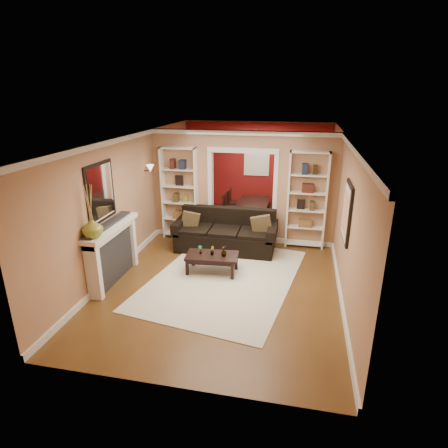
% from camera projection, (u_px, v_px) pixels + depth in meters
% --- Properties ---
extents(floor, '(8.00, 8.00, 0.00)m').
position_uv_depth(floor, '(233.00, 258.00, 8.46)').
color(floor, brown).
rests_on(floor, ground).
extents(ceiling, '(8.00, 8.00, 0.00)m').
position_uv_depth(ceiling, '(234.00, 136.00, 7.55)').
color(ceiling, white).
rests_on(ceiling, ground).
extents(wall_back, '(8.00, 0.00, 8.00)m').
position_uv_depth(wall_back, '(257.00, 166.00, 11.69)').
color(wall_back, tan).
rests_on(wall_back, ground).
extents(wall_front, '(8.00, 0.00, 8.00)m').
position_uv_depth(wall_front, '(171.00, 295.00, 4.32)').
color(wall_front, tan).
rests_on(wall_front, ground).
extents(wall_left, '(0.00, 8.00, 8.00)m').
position_uv_depth(wall_left, '(136.00, 195.00, 8.44)').
color(wall_left, tan).
rests_on(wall_left, ground).
extents(wall_right, '(0.00, 8.00, 8.00)m').
position_uv_depth(wall_right, '(343.00, 207.00, 7.57)').
color(wall_right, tan).
rests_on(wall_right, ground).
extents(partition_wall, '(4.50, 0.15, 2.70)m').
position_uv_depth(partition_wall, '(242.00, 187.00, 9.11)').
color(partition_wall, tan).
rests_on(partition_wall, floor).
extents(red_back_panel, '(4.44, 0.04, 2.64)m').
position_uv_depth(red_back_panel, '(257.00, 167.00, 11.67)').
color(red_back_panel, maroon).
rests_on(red_back_panel, floor).
extents(dining_window, '(0.78, 0.03, 0.98)m').
position_uv_depth(dining_window, '(257.00, 160.00, 11.56)').
color(dining_window, '#8CA5CC').
rests_on(dining_window, wall_back).
extents(area_rug, '(3.23, 4.10, 0.01)m').
position_uv_depth(area_rug, '(224.00, 278.00, 7.55)').
color(area_rug, beige).
rests_on(area_rug, floor).
extents(sofa, '(2.39, 1.03, 0.93)m').
position_uv_depth(sofa, '(225.00, 231.00, 8.77)').
color(sofa, black).
rests_on(sofa, floor).
extents(pillow_left, '(0.42, 0.20, 0.41)m').
position_uv_depth(pillow_left, '(190.00, 221.00, 8.85)').
color(pillow_left, brown).
rests_on(pillow_left, sofa).
extents(pillow_right, '(0.45, 0.16, 0.45)m').
position_uv_depth(pillow_right, '(262.00, 225.00, 8.51)').
color(pillow_right, brown).
rests_on(pillow_right, sofa).
extents(coffee_table, '(1.10, 0.66, 0.40)m').
position_uv_depth(coffee_table, '(212.00, 264.00, 7.72)').
color(coffee_table, black).
rests_on(coffee_table, floor).
extents(plant_left, '(0.12, 0.11, 0.18)m').
position_uv_depth(plant_left, '(200.00, 250.00, 7.67)').
color(plant_left, '#336626').
rests_on(plant_left, coffee_table).
extents(plant_center, '(0.11, 0.12, 0.18)m').
position_uv_depth(plant_center, '(212.00, 251.00, 7.63)').
color(plant_center, '#336626').
rests_on(plant_center, coffee_table).
extents(plant_right, '(0.13, 0.13, 0.22)m').
position_uv_depth(plant_right, '(224.00, 251.00, 7.57)').
color(plant_right, '#336626').
rests_on(plant_right, coffee_table).
extents(bookshelf_left, '(0.90, 0.30, 2.30)m').
position_uv_depth(bookshelf_left, '(180.00, 194.00, 9.32)').
color(bookshelf_left, white).
rests_on(bookshelf_left, floor).
extents(bookshelf_right, '(0.90, 0.30, 2.30)m').
position_uv_depth(bookshelf_right, '(307.00, 201.00, 8.72)').
color(bookshelf_right, white).
rests_on(bookshelf_right, floor).
extents(fireplace, '(0.32, 1.70, 1.16)m').
position_uv_depth(fireplace, '(114.00, 253.00, 7.28)').
color(fireplace, white).
rests_on(fireplace, floor).
extents(vase, '(0.45, 0.45, 0.37)m').
position_uv_depth(vase, '(92.00, 227.00, 6.45)').
color(vase, olive).
rests_on(vase, fireplace).
extents(mirror, '(0.03, 0.95, 1.10)m').
position_uv_depth(mirror, '(100.00, 192.00, 6.90)').
color(mirror, silver).
rests_on(mirror, wall_left).
extents(wall_sconce, '(0.18, 0.18, 0.22)m').
position_uv_depth(wall_sconce, '(148.00, 169.00, 8.76)').
color(wall_sconce, '#FFE0A5').
rests_on(wall_sconce, wall_left).
extents(framed_art, '(0.04, 0.85, 1.05)m').
position_uv_depth(framed_art, '(347.00, 212.00, 6.59)').
color(framed_art, black).
rests_on(framed_art, wall_right).
extents(dining_table, '(1.58, 0.88, 0.55)m').
position_uv_depth(dining_table, '(254.00, 212.00, 10.75)').
color(dining_table, black).
rests_on(dining_table, floor).
extents(dining_chair_nw, '(0.53, 0.53, 0.89)m').
position_uv_depth(dining_chair_nw, '(233.00, 208.00, 10.52)').
color(dining_chair_nw, black).
rests_on(dining_chair_nw, floor).
extents(dining_chair_ne, '(0.52, 0.52, 0.84)m').
position_uv_depth(dining_chair_ne, '(272.00, 212.00, 10.32)').
color(dining_chair_ne, black).
rests_on(dining_chair_ne, floor).
extents(dining_chair_sw, '(0.54, 0.54, 0.85)m').
position_uv_depth(dining_chair_sw, '(237.00, 203.00, 11.08)').
color(dining_chair_sw, black).
rests_on(dining_chair_sw, floor).
extents(dining_chair_se, '(0.41, 0.41, 0.78)m').
position_uv_depth(dining_chair_se, '(274.00, 207.00, 10.89)').
color(dining_chair_se, black).
rests_on(dining_chair_se, floor).
extents(chandelier, '(0.50, 0.50, 0.30)m').
position_uv_depth(chandelier, '(252.00, 150.00, 10.27)').
color(chandelier, '#3A2A1A').
rests_on(chandelier, ceiling).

